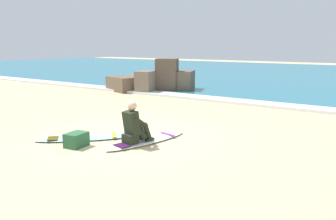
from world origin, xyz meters
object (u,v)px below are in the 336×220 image
object	(u,v)px
surfer_seated	(134,127)
beach_bag	(76,140)
surfboard_main	(147,140)
surfboard_spare_near	(86,138)

from	to	relation	value
surfer_seated	beach_bag	xyz separation A→B (m)	(-0.99, -0.83, -0.28)
beach_bag	surfer_seated	bearing A→B (deg)	40.12
beach_bag	surfboard_main	bearing A→B (deg)	48.76
surfboard_main	surfer_seated	distance (m)	0.55
surfer_seated	surfboard_spare_near	bearing A→B (deg)	-167.14
surfer_seated	surfboard_spare_near	xyz separation A→B (m)	(-1.29, -0.29, -0.40)
surfer_seated	surfboard_spare_near	size ratio (longest dim) A/B	0.45
surfboard_spare_near	beach_bag	size ratio (longest dim) A/B	4.37
surfboard_main	beach_bag	size ratio (longest dim) A/B	4.99
surfboard_spare_near	beach_bag	distance (m)	0.63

